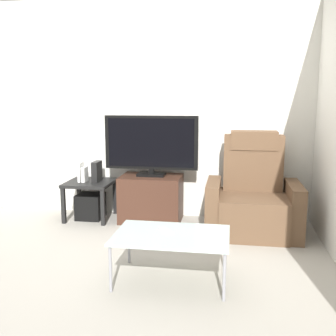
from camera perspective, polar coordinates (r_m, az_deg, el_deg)
The scene contains 12 objects.
ground_plane at distance 3.96m, azimuth -4.87°, elevation -11.20°, with size 6.40×6.40×0.00m, color #9E998E.
wall_back at distance 4.79m, azimuth -1.81°, elevation 8.48°, with size 6.40×0.06×2.60m, color silver.
tv_stand at distance 4.64m, azimuth -2.41°, elevation -4.43°, with size 0.71×0.48×0.54m.
television at distance 4.54m, azimuth -2.42°, elevation 3.47°, with size 1.09×0.20×0.70m.
recliner_armchair at distance 4.33m, azimuth 12.21°, elevation -4.33°, with size 0.98×0.78×1.08m.
side_table at distance 4.79m, azimuth -11.29°, elevation -2.76°, with size 0.54×0.54×0.46m.
subwoofer_box at distance 4.85m, azimuth -11.20°, elevation -5.46°, with size 0.30×0.30×0.30m, color black.
book_leftmost at distance 4.77m, azimuth -12.58°, elevation -0.57°, with size 0.03×0.13×0.23m, color white.
book_middle at distance 4.76m, azimuth -12.01°, elevation -0.90°, with size 0.04×0.13×0.18m, color white.
game_console at distance 4.73m, azimuth -10.31°, elevation -0.50°, with size 0.07×0.20×0.24m, color black.
coffee_table at distance 3.13m, azimuth 0.52°, elevation -9.98°, with size 0.90×0.60×0.38m.
cell_phone at distance 3.19m, azimuth -0.34°, elevation -9.03°, with size 0.07×0.15×0.01m, color #B7B7BC.
Camera 1 is at (0.91, -3.57, 1.43)m, focal length 41.95 mm.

